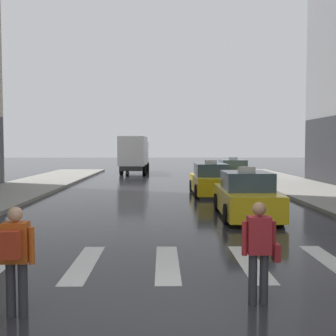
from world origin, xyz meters
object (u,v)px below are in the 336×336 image
object	(u,v)px
taxi_lead	(246,196)
box_truck	(134,153)
taxi_third	(232,173)
pedestrian_with_handbag	(260,247)
pedestrian_with_backpack	(15,253)
taxi_second	(211,181)

from	to	relation	value
taxi_lead	box_truck	bearing A→B (deg)	104.19
taxi_third	box_truck	world-z (taller)	box_truck
taxi_lead	pedestrian_with_handbag	bearing A→B (deg)	-100.45
box_truck	pedestrian_with_backpack	size ratio (longest dim) A/B	4.60
box_truck	pedestrian_with_handbag	world-z (taller)	box_truck
taxi_second	box_truck	size ratio (longest dim) A/B	0.60
taxi_second	box_truck	bearing A→B (deg)	108.19
box_truck	taxi_third	bearing A→B (deg)	-53.41
taxi_lead	pedestrian_with_handbag	size ratio (longest dim) A/B	2.77
taxi_third	pedestrian_with_backpack	xyz separation A→B (m)	(-6.86, -20.48, 0.25)
pedestrian_with_backpack	taxi_second	bearing A→B (deg)	72.38
box_truck	taxi_second	bearing A→B (deg)	-71.81
taxi_second	taxi_lead	bearing A→B (deg)	-85.83
pedestrian_with_backpack	taxi_third	bearing A→B (deg)	71.49
box_truck	pedestrian_with_handbag	bearing A→B (deg)	-82.17
taxi_second	pedestrian_with_backpack	distance (m)	15.52
pedestrian_with_backpack	taxi_lead	bearing A→B (deg)	58.07
taxi_third	pedestrian_with_backpack	distance (m)	21.60
taxi_lead	box_truck	size ratio (longest dim) A/B	0.60
box_truck	pedestrian_with_backpack	xyz separation A→B (m)	(0.37, -30.21, -0.88)
taxi_third	box_truck	distance (m)	12.18
taxi_third	pedestrian_with_handbag	world-z (taller)	taxi_third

